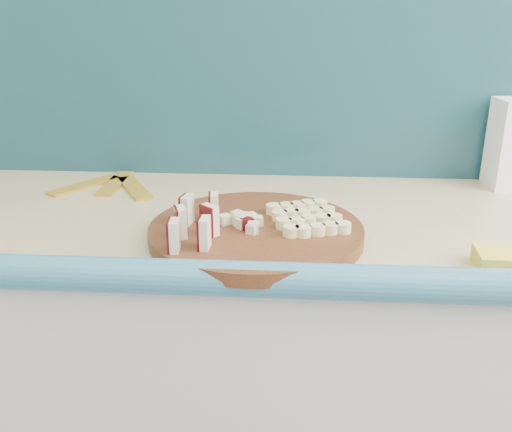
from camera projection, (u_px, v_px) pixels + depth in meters
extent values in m
cube|color=silver|center=(232.00, 13.00, 1.34)|extent=(3.60, 0.04, 2.60)
cube|color=silver|center=(266.00, 397.00, 1.37)|extent=(2.20, 0.60, 0.88)
cube|color=#D8C17E|center=(267.00, 220.00, 1.20)|extent=(2.20, 0.60, 0.03)
cube|color=teal|center=(258.00, 288.00, 0.92)|extent=(2.20, 0.06, 0.03)
cube|color=teal|center=(274.00, 75.00, 1.37)|extent=(2.20, 0.02, 0.50)
cylinder|color=#41220D|center=(256.00, 232.00, 1.07)|extent=(0.50, 0.50, 0.03)
cube|color=beige|center=(175.00, 236.00, 0.95)|extent=(0.02, 0.04, 0.06)
cube|color=#4A0507|center=(169.00, 236.00, 0.95)|extent=(0.01, 0.03, 0.06)
cube|color=beige|center=(182.00, 222.00, 1.01)|extent=(0.02, 0.04, 0.06)
cube|color=#4A0507|center=(176.00, 222.00, 1.01)|extent=(0.01, 0.03, 0.06)
cube|color=beige|center=(188.00, 210.00, 1.07)|extent=(0.02, 0.04, 0.06)
cube|color=#4A0507|center=(183.00, 210.00, 1.07)|extent=(0.01, 0.03, 0.06)
cube|color=beige|center=(205.00, 233.00, 0.96)|extent=(0.02, 0.04, 0.06)
cube|color=#4A0507|center=(200.00, 234.00, 0.96)|extent=(0.01, 0.03, 0.06)
cube|color=beige|center=(210.00, 220.00, 1.02)|extent=(0.02, 0.04, 0.06)
cube|color=#4A0507|center=(205.00, 220.00, 1.02)|extent=(0.01, 0.03, 0.06)
cube|color=beige|center=(215.00, 208.00, 1.08)|extent=(0.02, 0.04, 0.06)
cube|color=#4A0507|center=(210.00, 208.00, 1.08)|extent=(0.01, 0.03, 0.06)
cube|color=beige|center=(248.00, 222.00, 1.06)|extent=(0.02, 0.02, 0.02)
cube|color=beige|center=(250.00, 220.00, 1.07)|extent=(0.02, 0.02, 0.02)
cube|color=#4A0507|center=(247.00, 218.00, 1.08)|extent=(0.02, 0.02, 0.02)
cube|color=beige|center=(242.00, 220.00, 1.07)|extent=(0.02, 0.02, 0.02)
cube|color=beige|center=(237.00, 219.00, 1.07)|extent=(0.02, 0.02, 0.02)
cube|color=beige|center=(230.00, 220.00, 1.06)|extent=(0.02, 0.02, 0.02)
cube|color=beige|center=(237.00, 223.00, 1.05)|extent=(0.02, 0.02, 0.02)
cube|color=beige|center=(235.00, 225.00, 1.04)|extent=(0.02, 0.02, 0.02)
cube|color=#4A0507|center=(238.00, 227.00, 1.03)|extent=(0.02, 0.02, 0.02)
cube|color=beige|center=(245.00, 225.00, 1.04)|extent=(0.02, 0.02, 0.02)
cube|color=beige|center=(251.00, 225.00, 1.04)|extent=(0.02, 0.02, 0.02)
cube|color=beige|center=(248.00, 223.00, 1.05)|extent=(0.02, 0.02, 0.02)
cylinder|color=#F3E794|center=(291.00, 231.00, 1.02)|extent=(0.03, 0.03, 0.02)
cylinder|color=#F3E794|center=(304.00, 230.00, 1.02)|extent=(0.03, 0.03, 0.02)
cylinder|color=#F3E794|center=(316.00, 229.00, 1.03)|extent=(0.03, 0.03, 0.02)
cylinder|color=#F3E794|center=(329.00, 228.00, 1.03)|extent=(0.03, 0.03, 0.02)
cylinder|color=#F3E794|center=(342.00, 227.00, 1.04)|extent=(0.03, 0.03, 0.02)
cylinder|color=#F3E794|center=(285.00, 223.00, 1.05)|extent=(0.03, 0.03, 0.02)
cylinder|color=#F3E794|center=(297.00, 222.00, 1.06)|extent=(0.03, 0.03, 0.02)
cylinder|color=#F3E794|center=(310.00, 221.00, 1.06)|extent=(0.03, 0.03, 0.02)
cylinder|color=#F3E794|center=(322.00, 220.00, 1.07)|extent=(0.03, 0.03, 0.02)
cylinder|color=#F3E794|center=(334.00, 219.00, 1.07)|extent=(0.03, 0.03, 0.02)
cylinder|color=#F3E794|center=(279.00, 216.00, 1.09)|extent=(0.03, 0.03, 0.02)
cylinder|color=#F3E794|center=(291.00, 215.00, 1.09)|extent=(0.03, 0.03, 0.02)
cylinder|color=#F3E794|center=(304.00, 214.00, 1.10)|extent=(0.03, 0.03, 0.02)
cylinder|color=#F3E794|center=(315.00, 213.00, 1.10)|extent=(0.03, 0.03, 0.02)
cylinder|color=#F3E794|center=(327.00, 212.00, 1.11)|extent=(0.03, 0.03, 0.02)
cylinder|color=#F3E794|center=(274.00, 209.00, 1.13)|extent=(0.03, 0.03, 0.02)
cylinder|color=#F3E794|center=(286.00, 208.00, 1.13)|extent=(0.03, 0.03, 0.02)
cylinder|color=#F3E794|center=(298.00, 207.00, 1.14)|extent=(0.03, 0.03, 0.02)
cylinder|color=#F3E794|center=(309.00, 206.00, 1.14)|extent=(0.03, 0.03, 0.02)
cylinder|color=#F3E794|center=(321.00, 205.00, 1.15)|extent=(0.03, 0.03, 0.02)
cube|color=#FFF043|center=(508.00, 260.00, 0.95)|extent=(0.11, 0.08, 0.03)
cube|color=gold|center=(84.00, 185.00, 1.36)|extent=(0.14, 0.17, 0.01)
cube|color=gold|center=(115.00, 183.00, 1.38)|extent=(0.04, 0.18, 0.01)
cube|color=gold|center=(135.00, 188.00, 1.35)|extent=(0.13, 0.18, 0.01)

